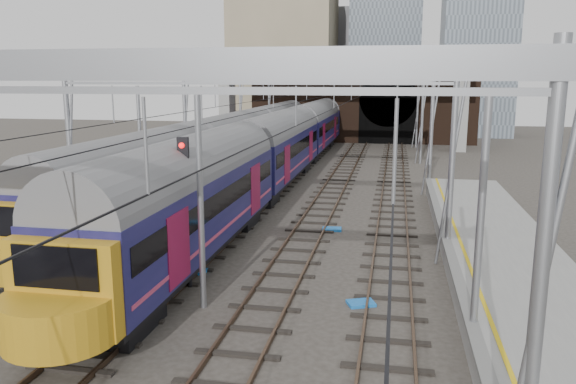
% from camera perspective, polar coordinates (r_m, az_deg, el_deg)
% --- Properties ---
extents(ground, '(160.00, 160.00, 0.00)m').
position_cam_1_polar(ground, '(17.35, -10.79, -13.97)').
color(ground, '#38332D').
rests_on(ground, ground).
extents(platform_right, '(4.32, 47.00, 1.12)m').
position_cam_1_polar(platform_right, '(15.27, 26.61, -16.42)').
color(platform_right, gray).
rests_on(platform_right, ground).
extents(tracks, '(14.40, 80.00, 0.22)m').
position_cam_1_polar(tracks, '(31.00, -0.59, -2.30)').
color(tracks, '#4C3828').
rests_on(tracks, ground).
extents(overhead_line, '(16.80, 80.00, 8.00)m').
position_cam_1_polar(overhead_line, '(36.50, 1.44, 10.16)').
color(overhead_line, gray).
rests_on(overhead_line, ground).
extents(retaining_wall, '(28.00, 2.75, 9.00)m').
position_cam_1_polar(retaining_wall, '(66.66, 7.00, 8.74)').
color(retaining_wall, '#301E15').
rests_on(retaining_wall, ground).
extents(overbridge, '(28.00, 3.00, 9.25)m').
position_cam_1_polar(overbridge, '(60.80, 5.33, 11.29)').
color(overbridge, gray).
rests_on(overbridge, ground).
extents(city_skyline, '(37.50, 27.50, 60.00)m').
position_cam_1_polar(city_skyline, '(85.60, 9.07, 17.83)').
color(city_skyline, tan).
rests_on(city_skyline, ground).
extents(train_main, '(3.06, 70.78, 5.18)m').
position_cam_1_polar(train_main, '(47.97, 1.24, 5.78)').
color(train_main, black).
rests_on(train_main, ground).
extents(train_second, '(2.87, 66.31, 4.91)m').
position_cam_1_polar(train_second, '(50.67, -2.88, 5.94)').
color(train_second, black).
rests_on(train_second, ground).
extents(signal_near_left, '(0.32, 0.45, 4.36)m').
position_cam_1_polar(signal_near_left, '(19.25, -17.79, -2.92)').
color(signal_near_left, black).
rests_on(signal_near_left, ground).
extents(signal_near_centre, '(0.40, 0.49, 5.44)m').
position_cam_1_polar(signal_near_centre, '(19.89, -10.32, -0.36)').
color(signal_near_centre, black).
rests_on(signal_near_centre, ground).
extents(equip_cover_a, '(0.89, 0.64, 0.10)m').
position_cam_1_polar(equip_cover_a, '(22.25, -9.42, -7.96)').
color(equip_cover_a, blue).
rests_on(equip_cover_a, ground).
extents(equip_cover_b, '(1.00, 0.75, 0.11)m').
position_cam_1_polar(equip_cover_b, '(27.96, 4.48, -3.78)').
color(equip_cover_b, blue).
rests_on(equip_cover_b, ground).
extents(equip_cover_c, '(1.05, 0.91, 0.10)m').
position_cam_1_polar(equip_cover_c, '(19.17, 7.42, -11.14)').
color(equip_cover_c, blue).
rests_on(equip_cover_c, ground).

